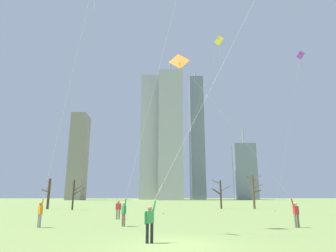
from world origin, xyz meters
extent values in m
plane|color=#7A934C|center=(0.00, 0.00, 0.00)|extent=(400.00, 400.00, 0.00)
cylinder|color=#726656|center=(-3.11, 7.62, 0.42)|extent=(0.14, 0.14, 0.85)
cylinder|color=#726656|center=(-2.99, 7.44, 0.42)|extent=(0.14, 0.14, 0.85)
cube|color=#338C4C|center=(-3.05, 7.53, 1.12)|extent=(0.36, 0.39, 0.54)
sphere|color=tan|center=(-3.05, 7.53, 1.51)|extent=(0.22, 0.22, 0.22)
cylinder|color=#338C4C|center=(-3.17, 7.71, 1.09)|extent=(0.09, 0.09, 0.55)
cylinder|color=#338C4C|center=(-2.93, 7.36, 1.59)|extent=(0.19, 0.22, 0.56)
cylinder|color=silver|center=(-0.72, 3.45, 9.59)|extent=(4.44, 7.82, 15.49)
cylinder|color=gray|center=(-8.64, 7.00, 0.42)|extent=(0.14, 0.14, 0.85)
cylinder|color=gray|center=(-8.49, 6.84, 0.42)|extent=(0.14, 0.14, 0.85)
cube|color=orange|center=(-8.57, 6.92, 1.12)|extent=(0.38, 0.38, 0.54)
sphere|color=brown|center=(-8.57, 6.92, 1.51)|extent=(0.22, 0.22, 0.22)
cylinder|color=orange|center=(-8.72, 7.07, 1.09)|extent=(0.09, 0.09, 0.55)
cylinder|color=orange|center=(-8.42, 6.77, 1.59)|extent=(0.21, 0.21, 0.56)
cylinder|color=white|center=(-4.93, 3.20, 14.65)|extent=(0.02, 0.02, 1.62)
cylinder|color=silver|center=(-6.73, 4.93, 8.87)|extent=(3.38, 3.71, 14.05)
cylinder|color=#726656|center=(8.74, 6.56, 0.42)|extent=(0.14, 0.14, 0.85)
cylinder|color=#726656|center=(8.53, 6.50, 0.42)|extent=(0.14, 0.14, 0.85)
cube|color=red|center=(8.63, 6.53, 1.12)|extent=(0.38, 0.29, 0.54)
sphere|color=beige|center=(8.63, 6.53, 1.51)|extent=(0.22, 0.22, 0.22)
cylinder|color=red|center=(8.84, 6.59, 1.09)|extent=(0.09, 0.09, 0.55)
cylinder|color=red|center=(8.43, 6.47, 1.59)|extent=(0.22, 0.14, 0.56)
cube|color=orange|center=(0.81, 5.79, 11.58)|extent=(1.52, 0.63, 1.47)
cylinder|color=black|center=(0.81, 5.79, 11.58)|extent=(0.06, 0.53, 0.91)
cylinder|color=orange|center=(0.84, 5.49, 9.94)|extent=(0.02, 0.02, 2.19)
cylinder|color=silver|center=(4.62, 6.13, 6.71)|extent=(7.63, 0.69, 9.74)
cylinder|color=black|center=(-1.08, 0.33, 0.42)|extent=(0.14, 0.14, 0.85)
cylinder|color=black|center=(-0.88, 0.41, 0.42)|extent=(0.14, 0.14, 0.85)
cube|color=#338C4C|center=(-0.98, 0.37, 1.12)|extent=(0.39, 0.31, 0.54)
sphere|color=#9E7051|center=(-0.98, 0.37, 1.51)|extent=(0.22, 0.22, 0.22)
cylinder|color=#338C4C|center=(-1.17, 0.29, 1.09)|extent=(0.09, 0.09, 0.55)
cylinder|color=#338C4C|center=(-0.79, 0.45, 1.59)|extent=(0.22, 0.16, 0.56)
cylinder|color=silver|center=(3.83, 3.88, 11.03)|extent=(9.25, 6.87, 18.37)
cylinder|color=#726656|center=(-4.19, 13.66, 0.42)|extent=(0.14, 0.14, 0.85)
cylinder|color=#726656|center=(-4.41, 13.69, 0.42)|extent=(0.14, 0.14, 0.85)
cube|color=red|center=(-4.30, 13.67, 1.12)|extent=(0.37, 0.25, 0.54)
sphere|color=#9E7051|center=(-4.30, 13.67, 1.51)|extent=(0.22, 0.22, 0.22)
cylinder|color=red|center=(-4.10, 13.64, 1.09)|extent=(0.09, 0.09, 0.55)
cylinder|color=red|center=(-4.51, 13.71, 1.09)|extent=(0.09, 0.09, 0.55)
cube|color=purple|center=(19.35, 23.43, 21.51)|extent=(0.81, 1.02, 1.23)
cylinder|color=black|center=(19.35, 23.43, 21.51)|extent=(0.20, 0.29, 0.78)
cylinder|color=purple|center=(19.46, 23.59, 20.17)|extent=(0.02, 0.02, 1.76)
cylinder|color=silver|center=(17.17, 24.93, 10.78)|extent=(4.37, 3.02, 21.47)
cylinder|color=#3F3833|center=(14.99, 26.43, 0.04)|extent=(0.10, 0.10, 0.08)
cube|color=yellow|center=(6.44, 17.60, 20.24)|extent=(1.01, 0.74, 1.22)
cylinder|color=black|center=(6.44, 17.60, 20.24)|extent=(0.10, 0.17, 0.80)
cylinder|color=yellow|center=(6.49, 17.69, 18.91)|extent=(0.02, 0.02, 1.70)
cylinder|color=silver|center=(3.15, 19.26, 10.14)|extent=(6.60, 3.32, 20.20)
cylinder|color=#3F3833|center=(-0.14, 20.92, 0.04)|extent=(0.10, 0.10, 0.08)
cylinder|color=#4C3828|center=(9.23, 33.89, 2.23)|extent=(0.29, 0.29, 4.46)
cylinder|color=#4C3828|center=(10.02, 33.55, 3.19)|extent=(1.65, 0.78, 0.93)
cylinder|color=#4C3828|center=(8.55, 33.96, 4.23)|extent=(1.41, 0.25, 0.63)
cylinder|color=#4C3828|center=(8.44, 33.47, 2.65)|extent=(1.70, 0.98, 1.10)
cylinder|color=#4C3828|center=(8.61, 33.69, 2.69)|extent=(1.32, 0.49, 0.87)
cylinder|color=brown|center=(14.51, 33.69, 2.66)|extent=(0.34, 0.34, 5.32)
cylinder|color=brown|center=(15.25, 33.67, 4.80)|extent=(1.55, 0.16, 1.24)
cylinder|color=brown|center=(15.18, 33.77, 2.70)|extent=(1.39, 0.31, 0.55)
cylinder|color=brown|center=(15.42, 33.95, 3.51)|extent=(1.88, 0.62, 0.81)
cylinder|color=brown|center=(14.05, 33.70, 4.87)|extent=(0.98, 0.13, 0.71)
cylinder|color=#4C3828|center=(-18.14, 33.61, 2.35)|extent=(0.39, 0.39, 4.70)
cylinder|color=#4C3828|center=(-18.68, 33.50, 2.79)|extent=(1.17, 0.41, 0.61)
cylinder|color=#4C3828|center=(-18.55, 33.99, 4.16)|extent=(0.95, 0.89, 0.75)
cylinder|color=#4C3828|center=(-18.48, 33.93, 3.04)|extent=(0.85, 0.83, 0.62)
cylinder|color=#423326|center=(-13.47, 30.84, 2.17)|extent=(0.26, 0.26, 4.34)
cylinder|color=#423326|center=(-13.32, 31.29, 2.45)|extent=(0.43, 1.01, 0.93)
cylinder|color=#423326|center=(-12.93, 30.81, 3.08)|extent=(1.15, 0.18, 0.80)
cylinder|color=#423326|center=(-12.73, 31.06, 2.67)|extent=(1.58, 0.56, 1.26)
cube|color=#B2B2B7|center=(4.15, 121.13, 30.99)|extent=(11.34, 10.54, 61.97)
cylinder|color=#99999E|center=(4.15, 121.13, 66.14)|extent=(0.80, 0.80, 8.34)
cube|color=gray|center=(41.23, 128.13, 13.64)|extent=(10.75, 5.81, 27.27)
cylinder|color=#99999E|center=(41.23, 128.13, 31.26)|extent=(0.80, 0.80, 7.97)
cube|color=gray|center=(-39.48, 123.32, 20.19)|extent=(6.71, 11.50, 40.37)
cube|color=#B2B2B7|center=(-6.23, 135.82, 32.86)|extent=(9.61, 9.49, 65.71)
cube|color=gray|center=(18.53, 135.14, 32.40)|extent=(7.14, 10.28, 64.79)
cylinder|color=#99999E|center=(18.53, 135.14, 66.80)|extent=(0.80, 0.80, 4.02)
camera|label=1|loc=(-0.50, -13.34, 2.08)|focal=30.67mm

